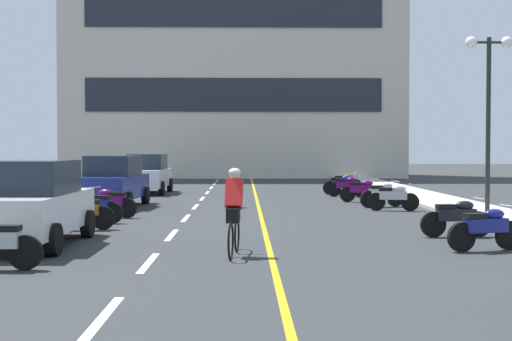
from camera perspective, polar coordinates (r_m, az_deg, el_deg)
name	(u,v)px	position (r m, az deg, el deg)	size (l,w,h in m)	color
ground_plane	(252,209)	(23.49, -0.35, -3.23)	(140.00, 140.00, 0.00)	#2D3033
curb_left	(63,201)	(27.37, -15.69, -2.46)	(2.40, 72.00, 0.12)	#B7B2A8
curb_right	(436,201)	(27.51, 14.76, -2.43)	(2.40, 72.00, 0.12)	#B7B2A8
lane_dash_1	(103,317)	(8.82, -12.56, -11.76)	(0.14, 2.20, 0.01)	silver
lane_dash_2	(149,263)	(12.69, -8.91, -7.57)	(0.14, 2.20, 0.01)	silver
lane_dash_3	(172,235)	(16.62, -7.01, -5.33)	(0.14, 2.20, 0.01)	silver
lane_dash_4	(186,218)	(20.58, -5.84, -3.95)	(0.14, 2.20, 0.01)	silver
lane_dash_5	(195,207)	(24.55, -5.06, -3.01)	(0.14, 2.20, 0.01)	silver
lane_dash_6	(202,199)	(28.53, -4.49, -2.34)	(0.14, 2.20, 0.01)	silver
lane_dash_7	(207,192)	(32.51, -4.06, -1.83)	(0.14, 2.20, 0.01)	silver
lane_dash_8	(211,188)	(36.50, -3.73, -1.43)	(0.14, 2.20, 0.01)	silver
lane_dash_9	(215,184)	(40.49, -3.46, -1.11)	(0.14, 2.20, 0.01)	silver
lane_dash_10	(217,181)	(44.48, -3.24, -0.85)	(0.14, 2.20, 0.01)	silver
lane_dash_11	(219,178)	(48.48, -3.06, -0.63)	(0.14, 2.20, 0.01)	silver
centre_line_yellow	(257,202)	(26.49, 0.11, -2.65)	(0.12, 66.00, 0.01)	gold
office_building	(235,48)	(52.18, -1.78, 10.15)	(24.28, 8.56, 19.28)	beige
street_lamp_mid	(489,85)	(22.31, 18.75, 6.76)	(1.46, 0.36, 5.38)	black
parked_car_near	(32,203)	(15.34, -18.11, -2.58)	(1.94, 4.21, 1.82)	black
parked_car_mid	(113,181)	(24.80, -11.76, -0.88)	(2.15, 4.31, 1.82)	black
parked_car_far	(148,174)	(32.09, -9.00, -0.26)	(2.00, 4.24, 1.82)	black
motorcycle_3	(486,228)	(14.66, 18.56, -4.52)	(1.67, 0.70, 0.92)	black
motorcycle_4	(457,217)	(16.75, 16.32, -3.72)	(1.70, 0.60, 0.92)	black
motorcycle_5	(81,212)	(18.00, -14.35, -3.32)	(1.70, 0.60, 0.92)	black
motorcycle_6	(94,206)	(19.69, -13.29, -2.88)	(1.67, 0.71, 0.92)	black
motorcycle_7	(111,202)	(21.10, -11.98, -2.56)	(1.64, 0.80, 0.92)	black
motorcycle_8	(394,197)	(23.28, 11.35, -2.15)	(1.69, 0.62, 0.92)	black
motorcycle_9	(382,194)	(24.73, 10.43, -1.91)	(1.64, 0.79, 0.92)	black
motorcycle_10	(362,190)	(26.76, 8.80, -1.62)	(1.66, 0.72, 0.92)	black
motorcycle_11	(347,186)	(29.72, 7.57, -1.28)	(1.67, 0.70, 0.92)	black
motorcycle_12	(342,184)	(31.14, 7.16, -1.13)	(1.69, 0.61, 0.92)	black
motorcycle_13	(345,182)	(33.30, 7.39, -0.94)	(1.70, 0.60, 0.92)	black
cyclist_rider	(234,210)	(13.33, -1.85, -3.26)	(0.43, 1.77, 1.71)	black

